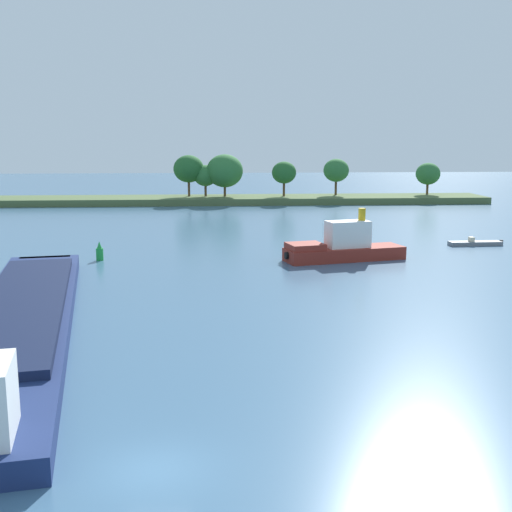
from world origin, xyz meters
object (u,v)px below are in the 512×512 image
object	(u,v)px
tugboat	(343,247)
cargo_barge	(20,320)
channel_buoy_green	(100,252)
small_motorboat	(475,243)

from	to	relation	value
tugboat	cargo_barge	bearing A→B (deg)	-137.28
cargo_barge	tugboat	bearing A→B (deg)	42.72
cargo_barge	channel_buoy_green	bearing A→B (deg)	88.19
small_motorboat	channel_buoy_green	xyz separation A→B (m)	(-40.41, -6.30, 0.56)
channel_buoy_green	tugboat	bearing A→B (deg)	-3.37
tugboat	channel_buoy_green	size ratio (longest dim) A/B	6.49
small_motorboat	tugboat	size ratio (longest dim) A/B	0.50
tugboat	channel_buoy_green	distance (m)	23.88
cargo_barge	channel_buoy_green	distance (m)	24.13
cargo_barge	small_motorboat	bearing A→B (deg)	36.45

